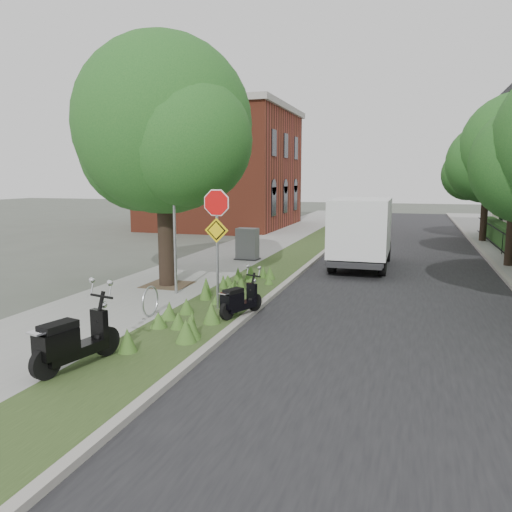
{
  "coord_description": "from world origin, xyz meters",
  "views": [
    {
      "loc": [
        3.34,
        -11.17,
        3.5
      ],
      "look_at": [
        -0.84,
        2.13,
        1.3
      ],
      "focal_mm": 35.0,
      "sensor_mm": 36.0,
      "label": 1
    }
  ],
  "objects_px": {
    "box_truck": "(362,230)",
    "utility_cabinet": "(247,244)",
    "sign_assembly": "(217,224)",
    "scooter_near": "(68,346)",
    "scooter_far": "(237,303)"
  },
  "relations": [
    {
      "from": "scooter_far",
      "to": "utility_cabinet",
      "type": "relative_size",
      "value": 1.1
    },
    {
      "from": "utility_cabinet",
      "to": "scooter_near",
      "type": "bearing_deg",
      "value": -86.29
    },
    {
      "from": "scooter_far",
      "to": "box_truck",
      "type": "relative_size",
      "value": 0.28
    },
    {
      "from": "scooter_near",
      "to": "box_truck",
      "type": "distance_m",
      "value": 13.1
    },
    {
      "from": "scooter_far",
      "to": "utility_cabinet",
      "type": "distance_m",
      "value": 8.66
    },
    {
      "from": "box_truck",
      "to": "utility_cabinet",
      "type": "xyz_separation_m",
      "value": [
        -4.65,
        -0.05,
        -0.76
      ]
    },
    {
      "from": "scooter_far",
      "to": "utility_cabinet",
      "type": "bearing_deg",
      "value": 106.74
    },
    {
      "from": "sign_assembly",
      "to": "box_truck",
      "type": "bearing_deg",
      "value": 69.56
    },
    {
      "from": "box_truck",
      "to": "sign_assembly",
      "type": "bearing_deg",
      "value": -110.44
    },
    {
      "from": "box_truck",
      "to": "utility_cabinet",
      "type": "bearing_deg",
      "value": -179.37
    },
    {
      "from": "scooter_far",
      "to": "box_truck",
      "type": "xyz_separation_m",
      "value": [
        2.16,
        8.34,
        1.04
      ]
    },
    {
      "from": "scooter_far",
      "to": "box_truck",
      "type": "height_order",
      "value": "box_truck"
    },
    {
      "from": "scooter_near",
      "to": "sign_assembly",
      "type": "bearing_deg",
      "value": 78.64
    },
    {
      "from": "sign_assembly",
      "to": "box_truck",
      "type": "relative_size",
      "value": 0.63
    },
    {
      "from": "scooter_near",
      "to": "scooter_far",
      "type": "bearing_deg",
      "value": 67.84
    }
  ]
}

